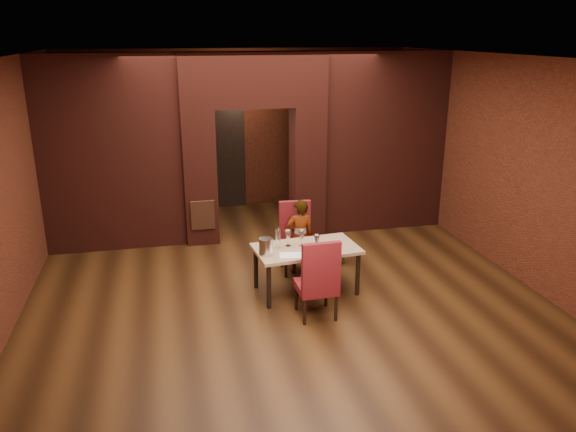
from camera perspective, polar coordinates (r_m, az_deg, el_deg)
name	(u,v)px	position (r m, az deg, el deg)	size (l,w,h in m)	color
floor	(278,281)	(8.35, -0.98, -6.64)	(8.00, 8.00, 0.00)	#402510
ceiling	(277,57)	(7.58, -1.12, 15.89)	(7.00, 8.00, 0.04)	silver
wall_back	(238,129)	(11.67, -5.10, 8.76)	(7.00, 0.04, 3.20)	maroon
wall_front	(390,308)	(4.20, 10.29, -9.16)	(7.00, 0.04, 3.20)	maroon
wall_left	(6,191)	(7.91, -26.75, 2.26)	(0.04, 8.00, 3.20)	maroon
wall_right	(503,164)	(9.16, 21.00, 4.99)	(0.04, 8.00, 3.20)	maroon
pillar_left	(200,177)	(9.72, -8.96, 3.97)	(0.55, 0.55, 2.30)	maroon
pillar_right	(307,171)	(10.02, 1.97, 4.61)	(0.55, 0.55, 2.30)	maroon
lintel	(253,80)	(9.57, -3.60, 13.65)	(2.45, 0.55, 0.90)	maroon
wing_wall_left	(111,155)	(9.64, -17.53, 5.97)	(2.27, 0.35, 3.20)	maroon
wing_wall_right	(383,143)	(10.37, 9.63, 7.37)	(2.27, 0.35, 3.20)	maroon
vent_panel	(203,215)	(9.61, -8.65, 0.08)	(0.40, 0.03, 0.50)	#974E2B
rear_door	(220,157)	(11.67, -6.94, 5.95)	(0.90, 0.08, 2.10)	black
rear_door_frame	(220,158)	(11.63, -6.92, 5.91)	(1.02, 0.04, 2.22)	black
dining_table	(306,269)	(7.91, 1.85, -5.44)	(1.43, 0.80, 0.67)	tan
chair_far	(297,238)	(8.49, 0.92, -2.30)	(0.48, 0.48, 1.07)	maroon
chair_near	(316,277)	(7.19, 2.87, -6.20)	(0.49, 0.49, 1.08)	maroon
person_seated	(300,237)	(8.43, 1.21, -2.12)	(0.42, 0.28, 1.15)	white
wine_glass_a	(288,238)	(7.79, 0.01, -2.26)	(0.09, 0.09, 0.23)	white
wine_glass_b	(301,238)	(7.79, 1.37, -2.25)	(0.09, 0.09, 0.23)	white
wine_glass_c	(317,242)	(7.69, 2.93, -2.66)	(0.08, 0.08, 0.21)	white
tasting_sheet	(291,255)	(7.51, 0.28, -4.00)	(0.30, 0.22, 0.00)	white
wine_bucket	(266,247)	(7.49, -2.24, -3.13)	(0.19, 0.19, 0.23)	silver
water_bottle	(278,238)	(7.72, -1.01, -2.23)	(0.07, 0.07, 0.29)	white
potted_plant	(339,250)	(8.95, 5.20, -3.45)	(0.38, 0.33, 0.43)	#2C6B28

